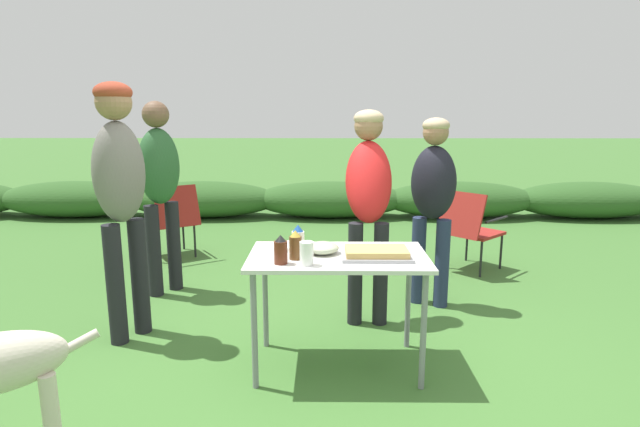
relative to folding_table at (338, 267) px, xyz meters
The scene contains 16 objects.
ground_plane 0.66m from the folding_table, ahead, with size 60.00×60.00×0.00m, color #3D6B2D.
shrub_hedge 4.71m from the folding_table, 90.00° to the left, with size 14.40×0.90×0.56m.
folding_table is the anchor object (origin of this frame).
food_tray 0.26m from the folding_table, 13.42° to the right, with size 0.42×0.26×0.06m.
plate_stack 0.33m from the folding_table, 152.21° to the left, with size 0.22×0.22×0.03m, color white.
mixing_bowl 0.15m from the folding_table, 161.36° to the left, with size 0.20×0.20×0.07m, color #ADBC99.
paper_cup_stack 0.32m from the folding_table, 131.04° to the right, with size 0.08×0.08×0.14m, color white.
mayo_bottle 0.30m from the folding_table, behind, with size 0.08×0.08×0.19m.
bbq_sauce_bottle 0.42m from the folding_table, 150.74° to the right, with size 0.08×0.08×0.17m.
beer_bottle 0.32m from the folding_table, 160.17° to the right, with size 0.07×0.07×0.18m.
standing_person_in_olive_jacket 0.89m from the folding_table, 72.35° to the left, with size 0.36×0.48×1.63m.
standing_person_with_beanie 1.61m from the folding_table, 164.82° to the left, with size 0.42×0.47×1.80m.
standing_person_in_red_jacket 1.37m from the folding_table, 53.13° to the left, with size 0.45×0.41×1.56m.
standing_person_in_navy_coat 2.06m from the folding_table, 138.76° to the left, with size 0.45×0.47×1.70m.
camp_chair_green_behind_table 3.00m from the folding_table, 126.12° to the left, with size 0.71×0.75×0.83m.
camp_chair_near_hedge 2.44m from the folding_table, 55.11° to the left, with size 0.75×0.74×0.83m.
Camera 1 is at (-0.08, -2.97, 1.60)m, focal length 28.00 mm.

